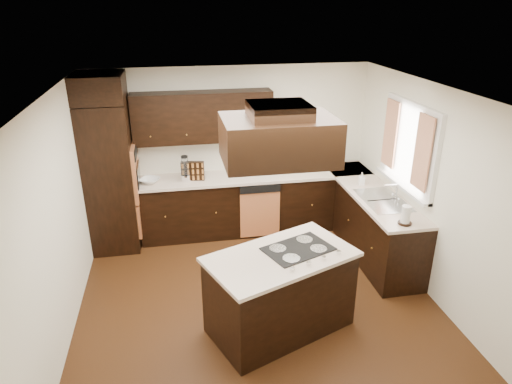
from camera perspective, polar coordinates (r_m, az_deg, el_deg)
floor at (r=5.73m, az=0.12°, el=-13.17°), size 4.20×4.20×0.02m
ceiling at (r=4.71m, az=0.15°, el=12.45°), size 4.20×4.20×0.02m
wall_back at (r=7.04m, az=-3.07°, el=5.41°), size 4.20×0.02×2.50m
wall_front at (r=3.34m, az=7.16°, el=-16.58°), size 4.20×0.02×2.50m
wall_left at (r=5.17m, az=-23.55°, el=-3.28°), size 0.02×4.20×2.50m
wall_right at (r=5.83m, az=20.96°, el=0.06°), size 0.02×4.20×2.50m
oven_column at (r=6.73m, az=-17.71°, el=1.76°), size 0.65×0.75×2.12m
wall_oven_face at (r=6.67m, az=-14.80°, el=2.46°), size 0.05×0.62×0.78m
base_cabinets_back at (r=7.05m, az=-2.31°, el=-1.61°), size 2.93×0.60×0.88m
base_cabinets_right at (r=6.73m, az=13.91°, el=-3.55°), size 0.60×2.40×0.88m
countertop_back at (r=6.86m, az=-2.35°, el=1.83°), size 2.93×0.63×0.04m
countertop_right at (r=6.54m, az=14.17°, el=0.05°), size 0.63×2.40×0.04m
upper_cabinets at (r=6.68m, az=-6.67°, el=9.30°), size 2.00×0.34×0.72m
dishwasher_front at (r=6.85m, az=0.49°, el=-2.77°), size 0.60×0.05×0.72m
window_frame at (r=6.13m, az=18.60°, el=5.45°), size 0.06×1.32×1.12m
window_pane at (r=6.14m, az=18.83°, el=5.46°), size 0.00×1.20×1.00m
curtain_left at (r=5.74m, az=20.08°, el=4.63°), size 0.02×0.34×0.90m
curtain_right at (r=6.44m, az=16.44°, el=7.00°), size 0.02×0.34×0.90m
sink_rim at (r=6.25m, az=15.60°, el=-0.97°), size 0.52×0.84×0.01m
island at (r=5.04m, az=3.03°, el=-12.58°), size 1.67×1.30×0.88m
island_top at (r=4.79m, az=3.14°, el=-8.10°), size 1.74×1.37×0.04m
cooktop at (r=4.89m, az=5.29°, el=-7.09°), size 0.82×0.69×0.01m
range_hood at (r=4.29m, az=2.84°, el=6.55°), size 1.05×0.72×0.42m
hood_duct at (r=4.22m, az=2.92°, el=10.14°), size 0.55×0.50×0.13m
blender_base at (r=6.72m, az=-8.79°, el=1.78°), size 0.15×0.15×0.10m
blender_pitcher at (r=6.66m, az=-8.88°, el=3.22°), size 0.13×0.13×0.26m
spice_rack at (r=6.72m, az=-7.91°, el=2.63°), size 0.34×0.14×0.28m
mixing_bowl at (r=6.76m, az=-13.11°, el=1.39°), size 0.36×0.36×0.07m
soap_bottle at (r=6.67m, az=13.08°, el=1.63°), size 0.10×0.10×0.18m
paper_towel at (r=5.62m, az=18.21°, el=-2.77°), size 0.14×0.14×0.23m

